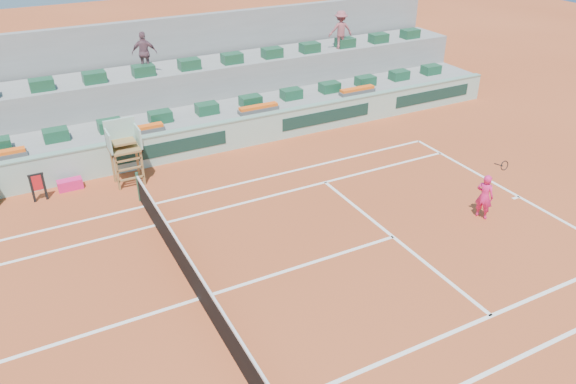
{
  "coord_description": "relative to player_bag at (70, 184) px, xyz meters",
  "views": [
    {
      "loc": [
        -3.32,
        -11.44,
        9.71
      ],
      "look_at": [
        4.0,
        2.5,
        1.0
      ],
      "focal_mm": 35.0,
      "sensor_mm": 36.0,
      "label": 1
    }
  ],
  "objects": [
    {
      "name": "flower_planters",
      "position": [
        0.5,
        1.06,
        1.14
      ],
      "size": [
        26.8,
        0.36,
        0.28
      ],
      "color": "#525252",
      "rests_on": "seating_tier_lower"
    },
    {
      "name": "towel_rack",
      "position": [
        -1.05,
        -0.38,
        0.41
      ],
      "size": [
        0.51,
        0.09,
        1.03
      ],
      "color": "black",
      "rests_on": "ground"
    },
    {
      "name": "ground",
      "position": [
        2.0,
        -7.94,
        -0.19
      ],
      "size": [
        90.0,
        90.0,
        0.0
      ],
      "primitive_type": "plane",
      "color": "#AA4421",
      "rests_on": "ground"
    },
    {
      "name": "court_lines",
      "position": [
        2.0,
        -7.94,
        -0.18
      ],
      "size": [
        23.89,
        11.09,
        0.01
      ],
      "color": "white",
      "rests_on": "ground"
    },
    {
      "name": "seating_tier_lower",
      "position": [
        2.0,
        2.76,
        0.41
      ],
      "size": [
        36.0,
        4.0,
        1.2
      ],
      "primitive_type": "cube",
      "color": "gray",
      "rests_on": "ground"
    },
    {
      "name": "seating_tier_upper",
      "position": [
        2.0,
        4.36,
        1.11
      ],
      "size": [
        36.0,
        2.4,
        2.6
      ],
      "primitive_type": "cube",
      "color": "gray",
      "rests_on": "ground"
    },
    {
      "name": "stadium_back_wall",
      "position": [
        2.0,
        5.96,
        2.01
      ],
      "size": [
        36.0,
        0.4,
        4.4
      ],
      "primitive_type": "cube",
      "color": "gray",
      "rests_on": "ground"
    },
    {
      "name": "spectator_right",
      "position": [
        13.63,
        3.65,
        3.31
      ],
      "size": [
        1.28,
        0.91,
        1.8
      ],
      "primitive_type": "imported",
      "rotation": [
        0.0,
        0.0,
        2.92
      ],
      "color": "#964B51",
      "rests_on": "seating_tier_upper"
    },
    {
      "name": "seat_row_upper",
      "position": [
        2.0,
        3.76,
        2.63
      ],
      "size": [
        32.9,
        0.6,
        0.44
      ],
      "color": "#194C30",
      "rests_on": "seating_tier_upper"
    },
    {
      "name": "umpire_chair",
      "position": [
        2.0,
        -0.45,
        1.35
      ],
      "size": [
        1.1,
        0.9,
        2.4
      ],
      "color": "olive",
      "rests_on": "ground"
    },
    {
      "name": "tennis_player",
      "position": [
        11.71,
        -8.32,
        0.6
      ],
      "size": [
        0.57,
        0.9,
        2.28
      ],
      "color": "#EC1E6D",
      "rests_on": "ground"
    },
    {
      "name": "spectator_mid",
      "position": [
        4.19,
        3.97,
        3.29
      ],
      "size": [
        1.12,
        0.76,
        1.76
      ],
      "primitive_type": "imported",
      "rotation": [
        0.0,
        0.0,
        2.8
      ],
      "color": "#774F5B",
      "rests_on": "seating_tier_upper"
    },
    {
      "name": "tennis_net",
      "position": [
        2.0,
        -7.94,
        0.34
      ],
      "size": [
        0.1,
        11.97,
        1.1
      ],
      "color": "black",
      "rests_on": "ground"
    },
    {
      "name": "seat_row_lower",
      "position": [
        2.0,
        1.86,
        1.23
      ],
      "size": [
        32.9,
        0.6,
        0.44
      ],
      "color": "#194C30",
      "rests_on": "seating_tier_lower"
    },
    {
      "name": "advertising_hoarding",
      "position": [
        2.02,
        0.55,
        0.44
      ],
      "size": [
        36.0,
        0.34,
        1.26
      ],
      "color": "#9CC4B3",
      "rests_on": "ground"
    },
    {
      "name": "player_bag",
      "position": [
        0.0,
        0.0,
        0.0
      ],
      "size": [
        0.85,
        0.38,
        0.38
      ],
      "primitive_type": "cube",
      "color": "#EC1E6D",
      "rests_on": "ground"
    }
  ]
}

